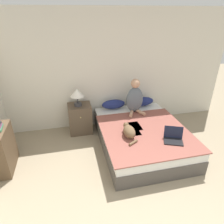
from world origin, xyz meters
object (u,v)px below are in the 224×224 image
laptop_open (173,138)px  pillow_far (142,101)px  bookshelf (2,149)px  cat_tabby (129,131)px  nightstand (80,119)px  table_lamp (77,94)px  person_sitting (135,98)px  pillow_near (113,104)px  bed (141,136)px

laptop_open → pillow_far: bearing=113.1°
laptop_open → bookshelf: 2.90m
pillow_far → bookshelf: bearing=-161.0°
laptop_open → cat_tabby: bearing=179.3°
nightstand → table_lamp: 0.59m
table_lamp → person_sitting: bearing=-7.9°
cat_tabby → bookshelf: bearing=84.5°
pillow_near → laptop_open: 1.64m
pillow_near → pillow_far: size_ratio=1.00×
nightstand → pillow_far: bearing=3.2°
pillow_near → laptop_open: laptop_open is taller
pillow_far → bed: bearing=-111.1°
person_sitting → table_lamp: bearing=172.1°
laptop_open → bookshelf: (-2.85, 0.50, -0.11)m
laptop_open → nightstand: (-1.48, 1.40, -0.18)m
pillow_near → cat_tabby: 1.17m
cat_tabby → bookshelf: (-2.15, 0.19, -0.17)m
bed → cat_tabby: 0.55m
nightstand → pillow_near: bearing=6.1°
cat_tabby → table_lamp: (-0.80, 1.07, 0.36)m
pillow_far → laptop_open: size_ratio=1.36×
laptop_open → bookshelf: bookshelf is taller
nightstand → person_sitting: bearing=-8.9°
pillow_far → nightstand: size_ratio=0.82×
person_sitting → table_lamp: (-1.21, 0.17, 0.14)m
bed → bookshelf: bookshelf is taller
pillow_far → cat_tabby: (-0.70, -1.17, -0.00)m
cat_tabby → laptop_open: bearing=-114.1°
bed → pillow_far: pillow_far is taller
bed → person_sitting: size_ratio=2.76×
person_sitting → laptop_open: (0.30, -1.21, -0.27)m
bed → table_lamp: bearing=145.0°
laptop_open → pillow_near: bearing=138.4°
pillow_near → nightstand: bearing=-173.9°
pillow_far → person_sitting: 0.45m
table_lamp → bookshelf: size_ratio=0.49×
bookshelf → laptop_open: bearing=-9.9°
laptop_open → bookshelf: bearing=-167.0°
pillow_near → table_lamp: 0.88m
bed → laptop_open: 0.73m
pillow_far → nightstand: (-1.48, -0.08, -0.23)m
person_sitting → nightstand: (-1.19, 0.18, -0.45)m
pillow_far → table_lamp: size_ratio=1.41×
person_sitting → cat_tabby: size_ratio=1.41×
person_sitting → cat_tabby: person_sitting is taller
laptop_open → bed: bearing=144.6°
pillow_far → cat_tabby: bearing=-120.7°
pillow_far → cat_tabby: 1.36m
laptop_open → table_lamp: (-1.50, 1.38, 0.42)m
nightstand → table_lamp: size_ratio=1.71×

